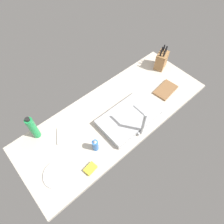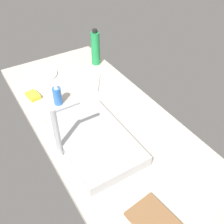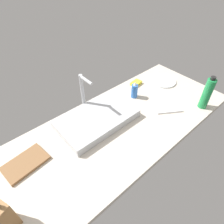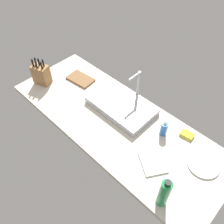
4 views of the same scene
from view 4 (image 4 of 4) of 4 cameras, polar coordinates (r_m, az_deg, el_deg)
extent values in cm
cube|color=beige|center=(180.29, 0.75, -2.30)|extent=(176.85, 67.94, 3.50)
cube|color=#B7BABF|center=(185.20, 2.30, 1.51)|extent=(50.92, 30.98, 5.51)
cylinder|color=#B7BABF|center=(186.10, 6.31, 6.25)|extent=(2.40, 2.40, 27.72)
cylinder|color=#B7BABF|center=(174.18, 5.40, 8.49)|extent=(2.00, 11.77, 2.00)
cylinder|color=#B7BABF|center=(192.70, 6.82, 3.12)|extent=(1.60, 1.60, 4.00)
cube|color=#9E7042|center=(212.49, -16.64, 8.62)|extent=(15.78, 13.26, 17.31)
cylinder|color=black|center=(207.30, -18.58, 11.17)|extent=(1.79, 1.79, 6.51)
cylinder|color=black|center=(208.40, -17.97, 11.56)|extent=(1.79, 1.79, 6.51)
cylinder|color=black|center=(204.64, -17.82, 10.86)|extent=(1.79, 1.79, 6.51)
cylinder|color=black|center=(206.60, -17.23, 11.42)|extent=(1.79, 1.79, 6.51)
cylinder|color=black|center=(202.15, -16.62, 10.68)|extent=(1.79, 1.79, 6.51)
cylinder|color=black|center=(204.43, -16.24, 11.24)|extent=(1.79, 1.79, 6.51)
cube|color=brown|center=(213.22, -7.58, 7.87)|extent=(24.41, 16.64, 1.80)
cylinder|color=blue|center=(170.66, 12.36, -4.04)|extent=(4.83, 4.83, 10.69)
cone|color=silver|center=(165.51, 12.73, -2.60)|extent=(2.66, 2.66, 2.80)
cylinder|color=#1E8E47|center=(139.23, 12.39, -18.62)|extent=(6.04, 6.04, 22.91)
cylinder|color=black|center=(128.03, 13.32, -16.36)|extent=(3.32, 3.32, 2.20)
cylinder|color=white|center=(167.44, 21.17, -11.71)|extent=(20.64, 20.64, 1.20)
cube|color=white|center=(159.71, 9.82, -11.83)|extent=(23.49, 22.55, 1.20)
cube|color=yellow|center=(177.11, 17.60, -5.24)|extent=(9.76, 7.22, 2.40)
camera|label=1|loc=(1.57, 53.61, 37.22)|focal=31.89mm
camera|label=2|loc=(2.16, -7.43, 36.69)|focal=42.38mm
camera|label=3|loc=(1.45, -37.76, 21.13)|focal=31.09mm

